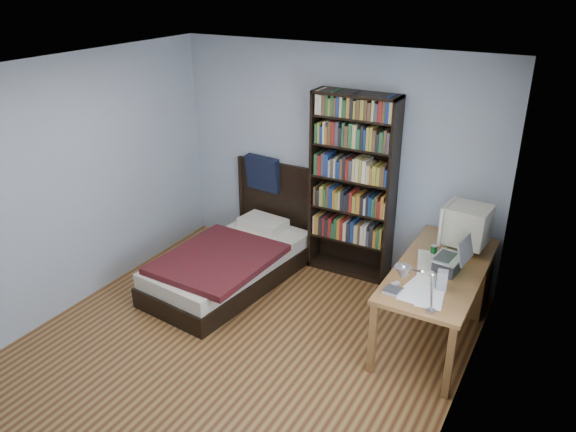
{
  "coord_description": "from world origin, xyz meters",
  "views": [
    {
      "loc": [
        2.45,
        -3.37,
        3.22
      ],
      "look_at": [
        0.1,
        0.87,
        1.06
      ],
      "focal_mm": 35.0,
      "sensor_mm": 36.0,
      "label": 1
    }
  ],
  "objects_px": {
    "keyboard": "(428,264)",
    "speaker": "(442,280)",
    "laptop": "(449,262)",
    "bed": "(234,258)",
    "desk": "(450,274)",
    "soda_can": "(434,251)",
    "bookshelf": "(352,187)",
    "crt_monitor": "(466,225)",
    "desk_lamp": "(408,277)"
  },
  "relations": [
    {
      "from": "speaker",
      "to": "bed",
      "type": "bearing_deg",
      "value": 161.03
    },
    {
      "from": "keyboard",
      "to": "speaker",
      "type": "distance_m",
      "value": 0.42
    },
    {
      "from": "desk_lamp",
      "to": "bed",
      "type": "relative_size",
      "value": 0.28
    },
    {
      "from": "laptop",
      "to": "bookshelf",
      "type": "height_order",
      "value": "bookshelf"
    },
    {
      "from": "laptop",
      "to": "bed",
      "type": "relative_size",
      "value": 0.17
    },
    {
      "from": "desk",
      "to": "keyboard",
      "type": "xyz_separation_m",
      "value": [
        -0.11,
        -0.49,
        0.33
      ]
    },
    {
      "from": "desk",
      "to": "desk_lamp",
      "type": "bearing_deg",
      "value": -89.5
    },
    {
      "from": "desk_lamp",
      "to": "bookshelf",
      "type": "relative_size",
      "value": 0.29
    },
    {
      "from": "keyboard",
      "to": "soda_can",
      "type": "distance_m",
      "value": 0.21
    },
    {
      "from": "desk_lamp",
      "to": "crt_monitor",
      "type": "bearing_deg",
      "value": 87.41
    },
    {
      "from": "speaker",
      "to": "bookshelf",
      "type": "distance_m",
      "value": 1.74
    },
    {
      "from": "bed",
      "to": "laptop",
      "type": "bearing_deg",
      "value": -0.45
    },
    {
      "from": "desk_lamp",
      "to": "keyboard",
      "type": "distance_m",
      "value": 1.2
    },
    {
      "from": "desk",
      "to": "keyboard",
      "type": "relative_size",
      "value": 3.55
    },
    {
      "from": "crt_monitor",
      "to": "bed",
      "type": "relative_size",
      "value": 0.22
    },
    {
      "from": "speaker",
      "to": "bookshelf",
      "type": "height_order",
      "value": "bookshelf"
    },
    {
      "from": "soda_can",
      "to": "bed",
      "type": "distance_m",
      "value": 2.2
    },
    {
      "from": "crt_monitor",
      "to": "keyboard",
      "type": "xyz_separation_m",
      "value": [
        -0.2,
        -0.47,
        -0.24
      ]
    },
    {
      "from": "speaker",
      "to": "soda_can",
      "type": "bearing_deg",
      "value": 101.01
    },
    {
      "from": "soda_can",
      "to": "speaker",
      "type": "bearing_deg",
      "value": -68.0
    },
    {
      "from": "bookshelf",
      "to": "bed",
      "type": "bearing_deg",
      "value": -142.5
    },
    {
      "from": "laptop",
      "to": "bookshelf",
      "type": "xyz_separation_m",
      "value": [
        -1.28,
        0.82,
        0.2
      ]
    },
    {
      "from": "laptop",
      "to": "keyboard",
      "type": "distance_m",
      "value": 0.22
    },
    {
      "from": "bookshelf",
      "to": "bed",
      "type": "xyz_separation_m",
      "value": [
        -1.04,
        -0.8,
        -0.77
      ]
    },
    {
      "from": "desk_lamp",
      "to": "speaker",
      "type": "bearing_deg",
      "value": 83.4
    },
    {
      "from": "soda_can",
      "to": "keyboard",
      "type": "bearing_deg",
      "value": -88.24
    },
    {
      "from": "crt_monitor",
      "to": "bookshelf",
      "type": "xyz_separation_m",
      "value": [
        -1.29,
        0.31,
        0.04
      ]
    },
    {
      "from": "laptop",
      "to": "bed",
      "type": "bearing_deg",
      "value": 179.55
    },
    {
      "from": "bookshelf",
      "to": "keyboard",
      "type": "bearing_deg",
      "value": -35.67
    },
    {
      "from": "desk",
      "to": "crt_monitor",
      "type": "relative_size",
      "value": 3.66
    },
    {
      "from": "laptop",
      "to": "keyboard",
      "type": "height_order",
      "value": "laptop"
    },
    {
      "from": "keyboard",
      "to": "bookshelf",
      "type": "xyz_separation_m",
      "value": [
        -1.09,
        0.78,
        0.28
      ]
    },
    {
      "from": "crt_monitor",
      "to": "bed",
      "type": "distance_m",
      "value": 2.49
    },
    {
      "from": "keyboard",
      "to": "desk",
      "type": "bearing_deg",
      "value": 61.36
    },
    {
      "from": "crt_monitor",
      "to": "desk_lamp",
      "type": "bearing_deg",
      "value": -92.59
    },
    {
      "from": "keyboard",
      "to": "soda_can",
      "type": "height_order",
      "value": "soda_can"
    },
    {
      "from": "laptop",
      "to": "bed",
      "type": "xyz_separation_m",
      "value": [
        -2.32,
        0.02,
        -0.58
      ]
    },
    {
      "from": "desk",
      "to": "laptop",
      "type": "bearing_deg",
      "value": -81.46
    },
    {
      "from": "desk",
      "to": "desk_lamp",
      "type": "distance_m",
      "value": 1.78
    },
    {
      "from": "desk",
      "to": "bed",
      "type": "xyz_separation_m",
      "value": [
        -2.24,
        -0.51,
        -0.16
      ]
    },
    {
      "from": "laptop",
      "to": "soda_can",
      "type": "relative_size",
      "value": 3.36
    },
    {
      "from": "desk_lamp",
      "to": "speaker",
      "type": "height_order",
      "value": "desk_lamp"
    },
    {
      "from": "crt_monitor",
      "to": "keyboard",
      "type": "relative_size",
      "value": 0.97
    },
    {
      "from": "desk_lamp",
      "to": "bed",
      "type": "xyz_separation_m",
      "value": [
        -2.26,
        1.09,
        -0.95
      ]
    },
    {
      "from": "keyboard",
      "to": "bookshelf",
      "type": "relative_size",
      "value": 0.23
    },
    {
      "from": "laptop",
      "to": "soda_can",
      "type": "xyz_separation_m",
      "value": [
        -0.2,
        0.24,
        -0.05
      ]
    },
    {
      "from": "desk_lamp",
      "to": "keyboard",
      "type": "relative_size",
      "value": 1.26
    },
    {
      "from": "speaker",
      "to": "soda_can",
      "type": "relative_size",
      "value": 1.59
    },
    {
      "from": "keyboard",
      "to": "speaker",
      "type": "bearing_deg",
      "value": -73.76
    },
    {
      "from": "desk",
      "to": "speaker",
      "type": "bearing_deg",
      "value": -83.12
    }
  ]
}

